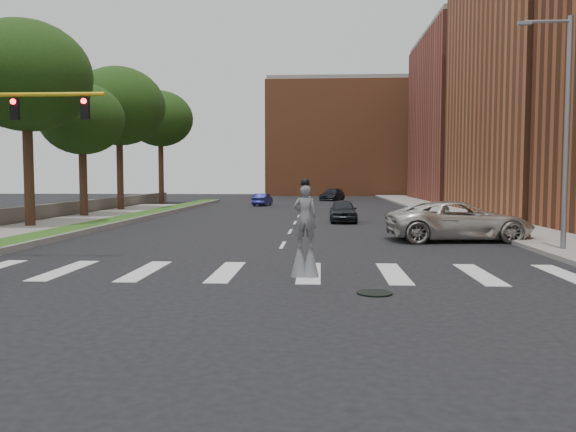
% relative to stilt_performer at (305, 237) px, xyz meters
% --- Properties ---
extents(ground_plane, '(160.00, 160.00, 0.00)m').
position_rel_stilt_performer_xyz_m(ground_plane, '(-1.17, -0.29, -1.18)').
color(ground_plane, black).
rests_on(ground_plane, ground).
extents(grass_median, '(2.00, 60.00, 0.25)m').
position_rel_stilt_performer_xyz_m(grass_median, '(-12.67, 19.71, -1.06)').
color(grass_median, '#275217').
rests_on(grass_median, ground).
extents(median_curb, '(0.20, 60.00, 0.28)m').
position_rel_stilt_performer_xyz_m(median_curb, '(-11.62, 19.71, -1.04)').
color(median_curb, gray).
rests_on(median_curb, ground).
extents(sidewalk_right, '(5.00, 90.00, 0.18)m').
position_rel_stilt_performer_xyz_m(sidewalk_right, '(11.33, 24.71, -1.09)').
color(sidewalk_right, gray).
rests_on(sidewalk_right, ground).
extents(stone_wall, '(0.50, 56.00, 1.10)m').
position_rel_stilt_performer_xyz_m(stone_wall, '(-18.17, 21.71, -0.63)').
color(stone_wall, '#5A554D').
rests_on(stone_wall, ground).
extents(manhole, '(0.90, 0.90, 0.04)m').
position_rel_stilt_performer_xyz_m(manhole, '(1.83, -2.29, -1.16)').
color(manhole, black).
rests_on(manhole, ground).
extents(building_far, '(16.00, 22.00, 20.00)m').
position_rel_stilt_performer_xyz_m(building_far, '(20.83, 53.71, 8.82)').
color(building_far, '#9B4739').
rests_on(building_far, ground).
extents(building_backdrop, '(26.00, 14.00, 18.00)m').
position_rel_stilt_performer_xyz_m(building_backdrop, '(4.83, 77.71, 7.82)').
color(building_backdrop, '#9B5431').
rests_on(building_backdrop, ground).
extents(streetlight, '(2.05, 0.20, 9.00)m').
position_rel_stilt_performer_xyz_m(streetlight, '(9.73, 5.71, 3.71)').
color(streetlight, slate).
rests_on(streetlight, ground).
extents(stilt_performer, '(0.84, 0.55, 2.91)m').
position_rel_stilt_performer_xyz_m(stilt_performer, '(0.00, 0.00, 0.00)').
color(stilt_performer, '#382216').
rests_on(stilt_performer, ground).
extents(suv_crossing, '(6.84, 3.62, 1.83)m').
position_rel_stilt_performer_xyz_m(suv_crossing, '(6.87, 9.86, -0.27)').
color(suv_crossing, beige).
rests_on(suv_crossing, ground).
extents(car_near, '(1.75, 4.28, 1.45)m').
position_rel_stilt_performer_xyz_m(car_near, '(1.93, 20.34, -0.45)').
color(car_near, black).
rests_on(car_near, ground).
extents(car_mid, '(1.85, 3.93, 1.25)m').
position_rel_stilt_performer_xyz_m(car_mid, '(-5.48, 40.85, -0.56)').
color(car_mid, navy).
rests_on(car_mid, ground).
extents(car_far, '(3.72, 5.44, 1.46)m').
position_rel_stilt_performer_xyz_m(car_far, '(1.94, 54.02, -0.45)').
color(car_far, black).
rests_on(car_far, ground).
extents(tree_2, '(7.31, 7.31, 11.73)m').
position_rel_stilt_performer_xyz_m(tree_2, '(-16.15, 14.71, 7.41)').
color(tree_2, '#382216').
rests_on(tree_2, ground).
extents(tree_3, '(6.00, 6.00, 9.64)m').
position_rel_stilt_performer_xyz_m(tree_3, '(-16.58, 23.05, 5.87)').
color(tree_3, '#382216').
rests_on(tree_3, ground).
extents(tree_4, '(7.84, 7.84, 12.30)m').
position_rel_stilt_performer_xyz_m(tree_4, '(-16.76, 31.01, 7.75)').
color(tree_4, '#382216').
rests_on(tree_4, ground).
extents(tree_5, '(6.94, 6.94, 12.08)m').
position_rel_stilt_performer_xyz_m(tree_5, '(-16.61, 42.99, 7.91)').
color(tree_5, '#382216').
rests_on(tree_5, ground).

